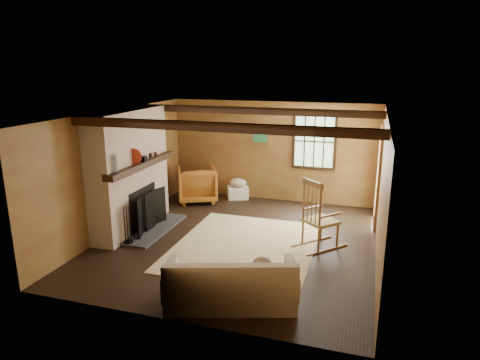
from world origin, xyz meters
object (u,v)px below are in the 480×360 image
at_px(fireplace, 131,176).
at_px(armchair, 197,184).
at_px(rocking_chair, 319,219).
at_px(sofa, 231,287).
at_px(laundry_basket, 238,192).

bearing_deg(fireplace, armchair, 75.58).
height_order(fireplace, armchair, fireplace).
bearing_deg(rocking_chair, fireplace, 44.57).
bearing_deg(rocking_chair, armchair, 11.32).
distance_m(fireplace, sofa, 3.63).
bearing_deg(armchair, rocking_chair, 121.92).
relative_size(rocking_chair, armchair, 1.40).
distance_m(sofa, armchair, 4.77).
distance_m(laundry_basket, armchair, 1.06).
height_order(rocking_chair, sofa, rocking_chair).
distance_m(sofa, laundry_basket, 4.90).
distance_m(fireplace, armchair, 2.22).
xyz_separation_m(laundry_basket, armchair, (-0.89, -0.50, 0.27)).
relative_size(rocking_chair, sofa, 0.66).
bearing_deg(sofa, armchair, 100.77).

